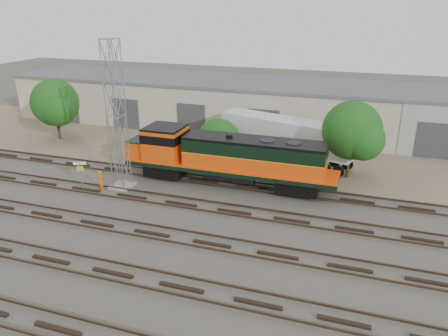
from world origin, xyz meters
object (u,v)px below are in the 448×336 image
(signal_tower, at_px, (117,119))
(locomotive, at_px, (226,157))
(worker, at_px, (101,181))
(semi_trailer, at_px, (289,135))

(signal_tower, bearing_deg, locomotive, 21.90)
(worker, height_order, semi_trailer, semi_trailer)
(signal_tower, relative_size, semi_trailer, 0.88)
(signal_tower, bearing_deg, semi_trailer, 41.81)
(worker, relative_size, semi_trailer, 0.13)
(worker, bearing_deg, locomotive, -129.38)
(locomotive, relative_size, signal_tower, 1.50)
(worker, bearing_deg, semi_trailer, -113.17)
(locomotive, relative_size, worker, 10.01)
(locomotive, height_order, signal_tower, signal_tower)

